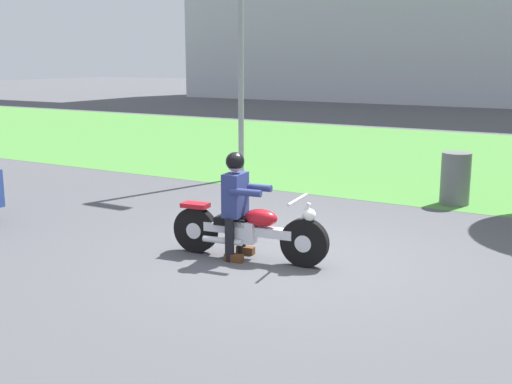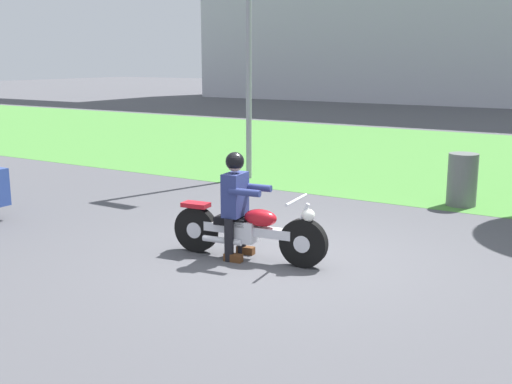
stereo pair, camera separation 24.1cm
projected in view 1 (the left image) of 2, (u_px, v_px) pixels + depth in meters
The scene contains 5 objects.
ground at pixel (289, 258), 8.30m from camera, with size 120.00×120.00×0.00m, color #4C4C51.
grass_verge at pixel (462, 158), 16.51m from camera, with size 60.00×12.00×0.01m, color #478438.
motorcycle_lead at pixel (249, 230), 8.19m from camera, with size 2.15×0.66×0.87m.
rider_lead at pixel (237, 197), 8.17m from camera, with size 0.58×0.50×1.39m.
trash_can at pixel (455, 179), 11.28m from camera, with size 0.51×0.51×0.93m, color #595E5B.
Camera 1 is at (3.63, -7.09, 2.55)m, focal length 44.78 mm.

